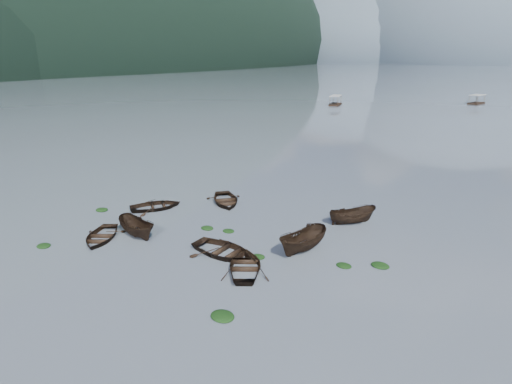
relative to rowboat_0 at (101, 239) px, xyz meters
The scene contains 22 objects.
ground_plane 7.57m from the rowboat_0, 12.53° to the right, with size 2400.00×2400.00×0.00m, color slate.
left_ridge_far 533.89m from the rowboat_0, 152.28° to the left, with size 560.00×1400.00×380.00m, color black.
haze_mtn_a 933.20m from the rowboat_0, 105.71° to the left, with size 520.00×520.00×280.00m, color #475666.
haze_mtn_b 899.90m from the rowboat_0, 93.35° to the left, with size 520.00×520.00×340.00m, color #475666.
rowboat_0 is the anchor object (origin of this frame).
rowboat_1 6.86m from the rowboat_0, 98.31° to the left, with size 3.19×4.46×0.92m, color black.
rowboat_2 2.66m from the rowboat_0, 44.71° to the left, with size 1.60×4.26×1.64m, color black.
rowboat_3 11.86m from the rowboat_0, ahead, with size 3.09×4.33×0.90m, color black.
rowboat_4 9.69m from the rowboat_0, 16.51° to the left, with size 3.45×4.83×1.00m, color black.
rowboat_5 15.11m from the rowboat_0, 23.80° to the left, with size 1.73×4.61×1.78m, color black.
rowboat_6 11.74m from the rowboat_0, 72.26° to the left, with size 3.35×4.68×0.97m, color black.
rowboat_8 19.78m from the rowboat_0, 39.73° to the left, with size 1.54×4.09×1.58m, color black.
weed_clump_0 3.88m from the rowboat_0, 130.86° to the right, with size 1.08×0.88×0.23m, color black.
weed_clump_1 8.00m from the rowboat_0, 44.67° to the left, with size 1.05×0.84×0.23m, color black.
weed_clump_2 13.69m from the rowboat_0, 12.93° to the right, with size 1.34×1.07×0.29m, color black.
weed_clump_3 12.15m from the rowboat_0, 17.29° to the left, with size 0.94×0.79×0.21m, color black.
weed_clump_4 17.88m from the rowboat_0, 17.71° to the left, with size 1.03×0.81×0.21m, color black.
weed_clump_5 6.22m from the rowboat_0, 140.39° to the left, with size 1.17×0.94×0.25m, color black.
weed_clump_6 9.59m from the rowboat_0, 39.11° to the left, with size 0.96×0.80×0.20m, color black.
weed_clump_7 20.20m from the rowboat_0, 19.17° to the left, with size 1.19×0.95×0.26m, color black.
pontoon_left 92.31m from the rowboat_0, 99.38° to the left, with size 2.70×6.48×2.48m, color black, non-canonical shape.
pontoon_centre 115.92m from the rowboat_0, 80.79° to the left, with size 2.65×6.36×2.44m, color black, non-canonical shape.
Camera 1 is at (16.55, -15.72, 13.06)m, focal length 28.00 mm.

